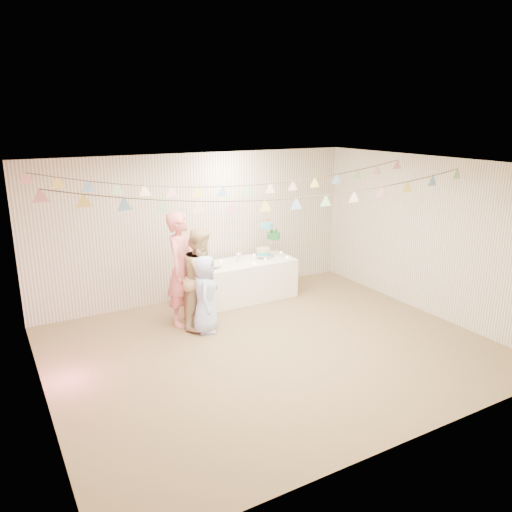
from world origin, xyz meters
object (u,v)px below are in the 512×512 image
table (243,280)px  person_child (205,294)px  person_adult_b (202,278)px  cake_stand (268,237)px  person_adult_a (182,269)px

table → person_child: person_child is taller
person_adult_b → person_child: person_adult_b is taller
table → cake_stand: size_ratio=2.78×
person_adult_b → person_child: size_ratio=1.31×
cake_stand → person_child: (-1.72, -1.01, -0.48)m
cake_stand → person_adult_b: bearing=-154.4°
cake_stand → person_adult_a: bearing=-164.0°
table → person_adult_b: (-1.12, -0.75, 0.44)m
table → cake_stand: bearing=5.2°
table → person_child: (-1.17, -0.96, 0.25)m
table → person_child: size_ratio=1.55×
table → person_adult_b: 1.42m
table → person_adult_a: bearing=-159.9°
person_child → cake_stand: bearing=-32.0°
person_adult_b → person_adult_a: bearing=87.8°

